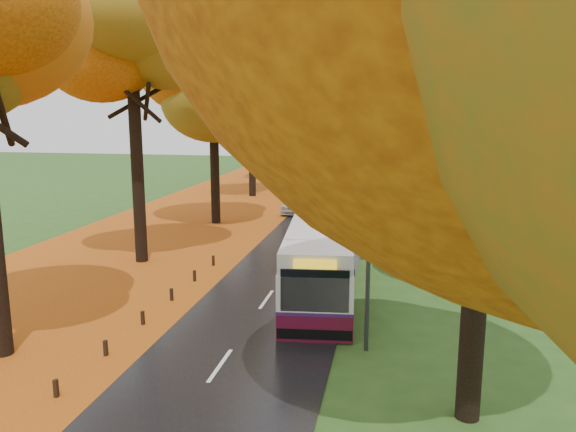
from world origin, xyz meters
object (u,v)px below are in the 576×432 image
(car_white, at_px, (297,202))
(car_dark, at_px, (320,183))
(car_silver, at_px, (317,185))
(streetlamp_far, at_px, (389,136))
(streetlamp_mid, at_px, (383,151))
(bus, at_px, (321,255))
(streetlamp_near, at_px, (362,204))

(car_white, xyz_separation_m, car_dark, (-0.07, 12.61, -0.15))
(car_silver, bearing_deg, streetlamp_far, 66.43)
(streetlamp_far, xyz_separation_m, car_silver, (-6.06, -11.16, -3.95))
(car_silver, height_order, car_dark, car_silver)
(streetlamp_mid, relative_size, bus, 0.71)
(streetlamp_near, xyz_separation_m, bus, (-1.99, 5.65, -3.14))
(streetlamp_far, xyz_separation_m, car_dark, (-6.23, -8.16, -4.08))
(streetlamp_near, bearing_deg, bus, 109.45)
(car_white, relative_size, car_silver, 0.99)
(bus, xyz_separation_m, car_dark, (-4.23, 30.19, -0.93))
(streetlamp_near, bearing_deg, streetlamp_far, 90.00)
(streetlamp_mid, height_order, streetlamp_far, same)
(streetlamp_far, height_order, bus, streetlamp_far)
(streetlamp_near, height_order, car_dark, streetlamp_near)
(streetlamp_far, bearing_deg, bus, -92.98)
(bus, height_order, car_dark, bus)
(streetlamp_near, distance_m, car_dark, 36.60)
(car_silver, bearing_deg, bus, -76.57)
(streetlamp_near, xyz_separation_m, streetlamp_far, (0.00, 44.00, 0.00))
(streetlamp_near, distance_m, bus, 6.77)
(car_silver, bearing_deg, streetlamp_near, -74.62)
(streetlamp_mid, distance_m, streetlamp_far, 22.00)
(bus, relative_size, car_silver, 2.57)
(streetlamp_mid, height_order, car_silver, streetlamp_mid)
(bus, relative_size, car_dark, 2.75)
(streetlamp_far, relative_size, car_dark, 1.94)
(streetlamp_mid, height_order, car_white, streetlamp_mid)
(car_white, relative_size, car_dark, 1.06)
(streetlamp_mid, relative_size, car_silver, 1.82)
(streetlamp_far, distance_m, car_silver, 13.30)
(streetlamp_mid, bearing_deg, car_white, 168.76)
(streetlamp_mid, bearing_deg, streetlamp_far, 90.00)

